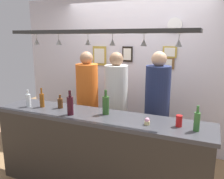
{
  "coord_description": "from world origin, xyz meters",
  "views": [
    {
      "loc": [
        1.22,
        -2.71,
        1.91
      ],
      "look_at": [
        0.0,
        0.1,
        1.22
      ],
      "focal_mm": 37.14,
      "sensor_mm": 36.0,
      "label": 1
    }
  ],
  "objects_px": {
    "bottle_champagne_green": "(106,105)",
    "picture_frame_caricature": "(99,56)",
    "cupcake": "(147,121)",
    "picture_frame_crest": "(127,54)",
    "wall_clock": "(175,25)",
    "bottle_wine_dark_red": "(70,105)",
    "bottle_soda_clear": "(28,100)",
    "picture_frame_lower_pair": "(165,63)",
    "bottle_beer_amber_tall": "(42,100)",
    "drink_can": "(179,121)",
    "picture_frame_upper_small": "(170,52)",
    "person_left_orange_shirt": "(87,95)",
    "person_middle_white_patterned_shirt": "(116,98)",
    "bottle_beer_brown_stubby": "(60,103)",
    "person_right_navy_shirt": "(157,101)",
    "bottle_beer_green_import": "(197,121)"
  },
  "relations": [
    {
      "from": "bottle_beer_green_import",
      "to": "picture_frame_upper_small",
      "type": "xyz_separation_m",
      "value": [
        -0.54,
        1.45,
        0.58
      ]
    },
    {
      "from": "drink_can",
      "to": "cupcake",
      "type": "xyz_separation_m",
      "value": [
        -0.32,
        -0.08,
        -0.03
      ]
    },
    {
      "from": "picture_frame_lower_pair",
      "to": "picture_frame_upper_small",
      "type": "bearing_deg",
      "value": 0.0
    },
    {
      "from": "person_left_orange_shirt",
      "to": "picture_frame_upper_small",
      "type": "xyz_separation_m",
      "value": [
        1.11,
        0.7,
        0.65
      ]
    },
    {
      "from": "picture_frame_upper_small",
      "to": "wall_clock",
      "type": "bearing_deg",
      "value": -6.36
    },
    {
      "from": "bottle_wine_dark_red",
      "to": "person_right_navy_shirt",
      "type": "bearing_deg",
      "value": 43.57
    },
    {
      "from": "bottle_beer_green_import",
      "to": "cupcake",
      "type": "relative_size",
      "value": 3.33
    },
    {
      "from": "picture_frame_upper_small",
      "to": "picture_frame_caricature",
      "type": "xyz_separation_m",
      "value": [
        -1.24,
        0.0,
        -0.1
      ]
    },
    {
      "from": "person_right_navy_shirt",
      "to": "bottle_soda_clear",
      "type": "height_order",
      "value": "person_right_navy_shirt"
    },
    {
      "from": "person_middle_white_patterned_shirt",
      "to": "picture_frame_crest",
      "type": "height_order",
      "value": "picture_frame_crest"
    },
    {
      "from": "bottle_beer_amber_tall",
      "to": "bottle_wine_dark_red",
      "type": "xyz_separation_m",
      "value": [
        0.52,
        -0.12,
        0.02
      ]
    },
    {
      "from": "picture_frame_lower_pair",
      "to": "bottle_soda_clear",
      "type": "bearing_deg",
      "value": -135.93
    },
    {
      "from": "person_left_orange_shirt",
      "to": "picture_frame_upper_small",
      "type": "distance_m",
      "value": 1.47
    },
    {
      "from": "person_middle_white_patterned_shirt",
      "to": "cupcake",
      "type": "bearing_deg",
      "value": -48.93
    },
    {
      "from": "person_right_navy_shirt",
      "to": "picture_frame_crest",
      "type": "bearing_deg",
      "value": 134.82
    },
    {
      "from": "bottle_champagne_green",
      "to": "cupcake",
      "type": "height_order",
      "value": "bottle_champagne_green"
    },
    {
      "from": "bottle_beer_brown_stubby",
      "to": "bottle_wine_dark_red",
      "type": "bearing_deg",
      "value": -32.74
    },
    {
      "from": "cupcake",
      "to": "picture_frame_crest",
      "type": "xyz_separation_m",
      "value": [
        -0.76,
        1.48,
        0.59
      ]
    },
    {
      "from": "bottle_champagne_green",
      "to": "drink_can",
      "type": "bearing_deg",
      "value": -3.7
    },
    {
      "from": "bottle_champagne_green",
      "to": "picture_frame_crest",
      "type": "xyz_separation_m",
      "value": [
        -0.21,
        1.34,
        0.51
      ]
    },
    {
      "from": "picture_frame_upper_small",
      "to": "person_middle_white_patterned_shirt",
      "type": "bearing_deg",
      "value": -131.92
    },
    {
      "from": "person_right_navy_shirt",
      "to": "cupcake",
      "type": "distance_m",
      "value": 0.78
    },
    {
      "from": "wall_clock",
      "to": "picture_frame_lower_pair",
      "type": "bearing_deg",
      "value": 177.13
    },
    {
      "from": "person_left_orange_shirt",
      "to": "picture_frame_caricature",
      "type": "xyz_separation_m",
      "value": [
        -0.13,
        0.7,
        0.55
      ]
    },
    {
      "from": "bottle_beer_amber_tall",
      "to": "drink_can",
      "type": "bearing_deg",
      "value": 0.4
    },
    {
      "from": "cupcake",
      "to": "drink_can",
      "type": "bearing_deg",
      "value": 14.64
    },
    {
      "from": "bottle_champagne_green",
      "to": "bottle_beer_amber_tall",
      "type": "bearing_deg",
      "value": -175.68
    },
    {
      "from": "bottle_beer_brown_stubby",
      "to": "cupcake",
      "type": "relative_size",
      "value": 2.31
    },
    {
      "from": "person_middle_white_patterned_shirt",
      "to": "bottle_champagne_green",
      "type": "height_order",
      "value": "person_middle_white_patterned_shirt"
    },
    {
      "from": "bottle_beer_green_import",
      "to": "bottle_wine_dark_red",
      "type": "distance_m",
      "value": 1.43
    },
    {
      "from": "cupcake",
      "to": "person_left_orange_shirt",
      "type": "bearing_deg",
      "value": 146.25
    },
    {
      "from": "person_right_navy_shirt",
      "to": "drink_can",
      "type": "height_order",
      "value": "person_right_navy_shirt"
    },
    {
      "from": "drink_can",
      "to": "picture_frame_lower_pair",
      "type": "height_order",
      "value": "picture_frame_lower_pair"
    },
    {
      "from": "picture_frame_caricature",
      "to": "wall_clock",
      "type": "bearing_deg",
      "value": -0.27
    },
    {
      "from": "bottle_beer_amber_tall",
      "to": "picture_frame_lower_pair",
      "type": "relative_size",
      "value": 0.87
    },
    {
      "from": "person_left_orange_shirt",
      "to": "person_middle_white_patterned_shirt",
      "type": "distance_m",
      "value": 0.49
    },
    {
      "from": "drink_can",
      "to": "picture_frame_crest",
      "type": "relative_size",
      "value": 0.47
    },
    {
      "from": "person_middle_white_patterned_shirt",
      "to": "bottle_beer_amber_tall",
      "type": "distance_m",
      "value": 1.05
    },
    {
      "from": "picture_frame_crest",
      "to": "bottle_champagne_green",
      "type": "bearing_deg",
      "value": -81.08
    },
    {
      "from": "bottle_beer_brown_stubby",
      "to": "bottle_soda_clear",
      "type": "relative_size",
      "value": 0.78
    },
    {
      "from": "wall_clock",
      "to": "bottle_wine_dark_red",
      "type": "bearing_deg",
      "value": -121.75
    },
    {
      "from": "bottle_soda_clear",
      "to": "wall_clock",
      "type": "distance_m",
      "value": 2.42
    },
    {
      "from": "picture_frame_lower_pair",
      "to": "person_middle_white_patterned_shirt",
      "type": "bearing_deg",
      "value": -128.67
    },
    {
      "from": "bottle_beer_green_import",
      "to": "picture_frame_caricature",
      "type": "distance_m",
      "value": 2.35
    },
    {
      "from": "bottle_beer_green_import",
      "to": "wall_clock",
      "type": "relative_size",
      "value": 1.18
    },
    {
      "from": "person_left_orange_shirt",
      "to": "person_middle_white_patterned_shirt",
      "type": "bearing_deg",
      "value": 0.0
    },
    {
      "from": "person_right_navy_shirt",
      "to": "picture_frame_caricature",
      "type": "distance_m",
      "value": 1.51
    },
    {
      "from": "bottle_champagne_green",
      "to": "picture_frame_caricature",
      "type": "bearing_deg",
      "value": 119.05
    },
    {
      "from": "bottle_soda_clear",
      "to": "picture_frame_lower_pair",
      "type": "height_order",
      "value": "picture_frame_lower_pair"
    },
    {
      "from": "drink_can",
      "to": "wall_clock",
      "type": "xyz_separation_m",
      "value": [
        -0.31,
        1.39,
        1.04
      ]
    }
  ]
}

